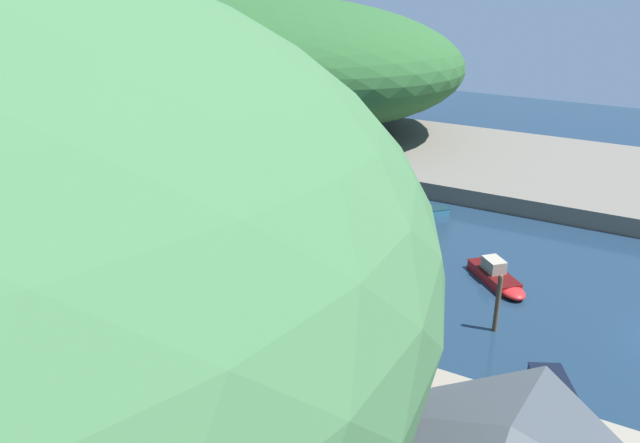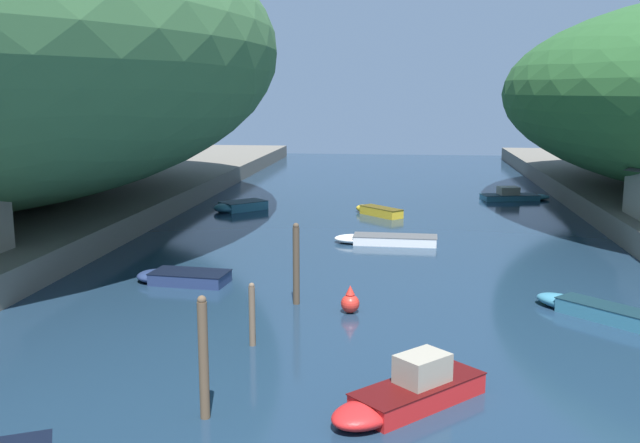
{
  "view_description": "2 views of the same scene",
  "coord_description": "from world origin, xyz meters",
  "px_view_note": "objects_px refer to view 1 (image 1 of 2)",
  "views": [
    {
      "loc": [
        -34.98,
        2.9,
        19.56
      ],
      "look_at": [
        1.36,
        23.55,
        2.08
      ],
      "focal_mm": 35.0,
      "sensor_mm": 36.0,
      "label": 1
    },
    {
      "loc": [
        2.08,
        -9.06,
        9.17
      ],
      "look_at": [
        -1.91,
        23.44,
        3.13
      ],
      "focal_mm": 40.0,
      "sensor_mm": 36.0,
      "label": 2
    }
  ],
  "objects_px": {
    "boat_small_dinghy": "(243,306)",
    "boat_moored_right": "(111,202)",
    "boathouse_shed": "(174,373)",
    "right_bank_cottage": "(304,130)",
    "boat_far_upstream": "(133,154)",
    "boat_white_cruiser": "(498,278)",
    "boat_red_skiff": "(210,222)",
    "boat_yellow_tender": "(410,214)",
    "boat_far_right_bank": "(561,407)",
    "channel_buoy_near": "(360,262)"
  },
  "relations": [
    {
      "from": "boathouse_shed",
      "to": "boat_moored_right",
      "type": "xyz_separation_m",
      "value": [
        19.65,
        25.15,
        -3.88
      ]
    },
    {
      "from": "boathouse_shed",
      "to": "right_bank_cottage",
      "type": "relative_size",
      "value": 1.51
    },
    {
      "from": "boat_far_upstream",
      "to": "boat_white_cruiser",
      "type": "relative_size",
      "value": 1.24
    },
    {
      "from": "boat_red_skiff",
      "to": "boat_far_upstream",
      "type": "bearing_deg",
      "value": -27.46
    },
    {
      "from": "boat_small_dinghy",
      "to": "boat_moored_right",
      "type": "bearing_deg",
      "value": -17.38
    },
    {
      "from": "boat_moored_right",
      "to": "boat_red_skiff",
      "type": "bearing_deg",
      "value": -129.74
    },
    {
      "from": "right_bank_cottage",
      "to": "boat_yellow_tender",
      "type": "xyz_separation_m",
      "value": [
        -7.88,
        -14.84,
        -3.47
      ]
    },
    {
      "from": "boat_yellow_tender",
      "to": "boat_small_dinghy",
      "type": "xyz_separation_m",
      "value": [
        -18.82,
        3.23,
        -0.02
      ]
    },
    {
      "from": "channel_buoy_near",
      "to": "boathouse_shed",
      "type": "bearing_deg",
      "value": -176.44
    },
    {
      "from": "boat_yellow_tender",
      "to": "boat_far_right_bank",
      "type": "relative_size",
      "value": 0.94
    },
    {
      "from": "right_bank_cottage",
      "to": "channel_buoy_near",
      "type": "bearing_deg",
      "value": -139.83
    },
    {
      "from": "boat_small_dinghy",
      "to": "boat_white_cruiser",
      "type": "bearing_deg",
      "value": -133.34
    },
    {
      "from": "boat_red_skiff",
      "to": "boat_white_cruiser",
      "type": "bearing_deg",
      "value": -174.58
    },
    {
      "from": "boathouse_shed",
      "to": "boat_red_skiff",
      "type": "distance_m",
      "value": 25.71
    },
    {
      "from": "right_bank_cottage",
      "to": "boat_yellow_tender",
      "type": "height_order",
      "value": "right_bank_cottage"
    },
    {
      "from": "right_bank_cottage",
      "to": "channel_buoy_near",
      "type": "xyz_separation_m",
      "value": [
        -18.12,
        -15.29,
        -3.31
      ]
    },
    {
      "from": "boat_white_cruiser",
      "to": "boat_yellow_tender",
      "type": "bearing_deg",
      "value": -85.99
    },
    {
      "from": "boathouse_shed",
      "to": "boat_white_cruiser",
      "type": "xyz_separation_m",
      "value": [
        21.99,
        -7.69,
        -3.75
      ]
    },
    {
      "from": "boat_yellow_tender",
      "to": "boat_red_skiff",
      "type": "height_order",
      "value": "boat_yellow_tender"
    },
    {
      "from": "boat_far_upstream",
      "to": "boat_far_right_bank",
      "type": "bearing_deg",
      "value": -36.52
    },
    {
      "from": "boat_small_dinghy",
      "to": "boat_yellow_tender",
      "type": "bearing_deg",
      "value": -94.1
    },
    {
      "from": "boat_small_dinghy",
      "to": "channel_buoy_near",
      "type": "distance_m",
      "value": 9.34
    },
    {
      "from": "right_bank_cottage",
      "to": "boat_small_dinghy",
      "type": "relative_size",
      "value": 1.5
    },
    {
      "from": "right_bank_cottage",
      "to": "boat_far_upstream",
      "type": "relative_size",
      "value": 1.14
    },
    {
      "from": "boathouse_shed",
      "to": "boat_far_right_bank",
      "type": "relative_size",
      "value": 1.83
    },
    {
      "from": "boat_yellow_tender",
      "to": "channel_buoy_near",
      "type": "height_order",
      "value": "channel_buoy_near"
    },
    {
      "from": "boat_yellow_tender",
      "to": "boat_small_dinghy",
      "type": "distance_m",
      "value": 19.1
    },
    {
      "from": "boat_red_skiff",
      "to": "boat_small_dinghy",
      "type": "height_order",
      "value": "boat_small_dinghy"
    },
    {
      "from": "boat_far_right_bank",
      "to": "boat_small_dinghy",
      "type": "xyz_separation_m",
      "value": [
        0.27,
        18.51,
        -0.07
      ]
    },
    {
      "from": "channel_buoy_near",
      "to": "boat_red_skiff",
      "type": "bearing_deg",
      "value": 86.46
    },
    {
      "from": "boat_yellow_tender",
      "to": "boat_small_dinghy",
      "type": "relative_size",
      "value": 1.16
    },
    {
      "from": "boat_far_upstream",
      "to": "channel_buoy_near",
      "type": "xyz_separation_m",
      "value": [
        -11.49,
        -32.94,
        0.12
      ]
    },
    {
      "from": "channel_buoy_near",
      "to": "boat_yellow_tender",
      "type": "bearing_deg",
      "value": 2.53
    },
    {
      "from": "channel_buoy_near",
      "to": "boat_small_dinghy",
      "type": "bearing_deg",
      "value": 156.76
    },
    {
      "from": "boat_yellow_tender",
      "to": "boat_red_skiff",
      "type": "distance_m",
      "value": 16.33
    },
    {
      "from": "boat_far_upstream",
      "to": "boat_red_skiff",
      "type": "relative_size",
      "value": 0.98
    },
    {
      "from": "boathouse_shed",
      "to": "boat_far_right_bank",
      "type": "height_order",
      "value": "boathouse_shed"
    },
    {
      "from": "boat_red_skiff",
      "to": "boat_far_right_bank",
      "type": "relative_size",
      "value": 1.08
    },
    {
      "from": "boat_yellow_tender",
      "to": "channel_buoy_near",
      "type": "distance_m",
      "value": 10.25
    },
    {
      "from": "boat_yellow_tender",
      "to": "boat_far_right_bank",
      "type": "height_order",
      "value": "boat_far_right_bank"
    },
    {
      "from": "boat_yellow_tender",
      "to": "boat_white_cruiser",
      "type": "distance_m",
      "value": 12.23
    },
    {
      "from": "boat_yellow_tender",
      "to": "boat_small_dinghy",
      "type": "height_order",
      "value": "boat_yellow_tender"
    },
    {
      "from": "boathouse_shed",
      "to": "boat_white_cruiser",
      "type": "relative_size",
      "value": 2.14
    },
    {
      "from": "boat_moored_right",
      "to": "boat_small_dinghy",
      "type": "relative_size",
      "value": 0.85
    },
    {
      "from": "boat_red_skiff",
      "to": "boat_yellow_tender",
      "type": "bearing_deg",
      "value": -143.31
    },
    {
      "from": "boat_far_upstream",
      "to": "boat_red_skiff",
      "type": "distance_m",
      "value": 21.89
    },
    {
      "from": "boat_red_skiff",
      "to": "right_bank_cottage",
      "type": "bearing_deg",
      "value": -83.48
    },
    {
      "from": "boathouse_shed",
      "to": "boat_yellow_tender",
      "type": "distance_m",
      "value": 30.16
    },
    {
      "from": "boat_moored_right",
      "to": "boat_red_skiff",
      "type": "distance_m",
      "value": 10.16
    },
    {
      "from": "boathouse_shed",
      "to": "channel_buoy_near",
      "type": "xyz_separation_m",
      "value": [
        19.62,
        1.22,
        -3.74
      ]
    }
  ]
}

